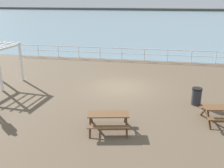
# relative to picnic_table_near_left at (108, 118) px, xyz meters

# --- Properties ---
(ground_plane) EXTENTS (30.00, 24.00, 0.20)m
(ground_plane) POSITION_rel_picnic_table_near_left_xyz_m (-0.29, 5.61, -0.68)
(ground_plane) COLOR brown
(sea_band) EXTENTS (142.00, 90.00, 0.01)m
(sea_band) POSITION_rel_picnic_table_near_left_xyz_m (-0.29, 58.36, -0.58)
(sea_band) COLOR gray
(sea_band) RESTS_ON ground
(distant_shoreline) EXTENTS (142.00, 6.00, 1.80)m
(distant_shoreline) POSITION_rel_picnic_table_near_left_xyz_m (-0.29, 101.36, -0.58)
(distant_shoreline) COLOR #4C4C47
(distant_shoreline) RESTS_ON ground
(seaward_railing) EXTENTS (23.07, 0.07, 1.08)m
(seaward_railing) POSITION_rel_picnic_table_near_left_xyz_m (-0.29, 13.36, 0.17)
(seaward_railing) COLOR white
(seaward_railing) RESTS_ON ground
(picnic_table_near_left) EXTENTS (2.06, 1.83, 0.80)m
(picnic_table_near_left) POSITION_rel_picnic_table_near_left_xyz_m (0.00, 0.00, 0.00)
(picnic_table_near_left) COLOR brown
(picnic_table_near_left) RESTS_ON ground
(picnic_table_mid_centre) EXTENTS (2.00, 1.77, 0.80)m
(picnic_table_mid_centre) POSITION_rel_picnic_table_near_left_xyz_m (5.16, 1.67, 0.00)
(picnic_table_mid_centre) COLOR brown
(picnic_table_mid_centre) RESTS_ON ground
(litter_bin) EXTENTS (0.55, 0.55, 0.95)m
(litter_bin) POSITION_rel_picnic_table_near_left_xyz_m (4.19, 3.63, -0.10)
(litter_bin) COLOR #2D2D33
(litter_bin) RESTS_ON ground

